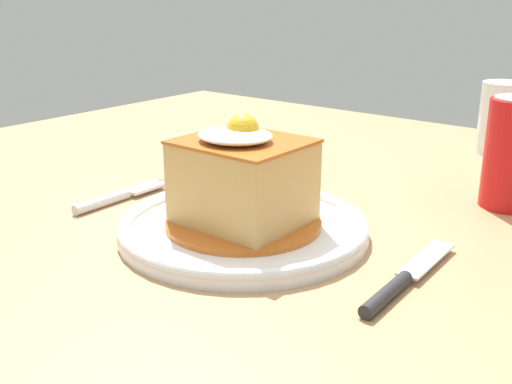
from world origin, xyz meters
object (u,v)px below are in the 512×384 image
(knife, at_px, (399,283))
(drinking_glass, at_px, (502,123))
(fork, at_px, (117,197))
(main_plate, at_px, (244,226))

(knife, height_order, drinking_glass, drinking_glass)
(fork, height_order, drinking_glass, drinking_glass)
(main_plate, height_order, fork, main_plate)
(drinking_glass, bearing_deg, knife, -80.45)
(main_plate, xyz_separation_m, drinking_glass, (0.09, 0.49, 0.04))
(drinking_glass, bearing_deg, fork, -118.34)
(main_plate, height_order, knife, main_plate)
(main_plate, bearing_deg, drinking_glass, 79.22)
(main_plate, relative_size, drinking_glass, 2.38)
(knife, bearing_deg, main_plate, 176.24)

